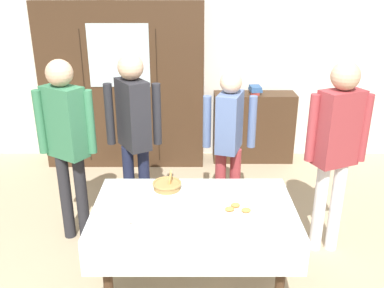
% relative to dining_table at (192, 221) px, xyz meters
% --- Properties ---
extents(ground_plane, '(12.00, 12.00, 0.00)m').
position_rel_dining_table_xyz_m(ground_plane, '(0.00, 0.23, -0.64)').
color(ground_plane, tan).
rests_on(ground_plane, ground).
extents(back_wall, '(6.40, 0.10, 2.70)m').
position_rel_dining_table_xyz_m(back_wall, '(0.00, 2.88, 0.71)').
color(back_wall, silver).
rests_on(back_wall, ground).
extents(dining_table, '(1.53, 0.94, 0.75)m').
position_rel_dining_table_xyz_m(dining_table, '(0.00, 0.00, 0.00)').
color(dining_table, '#3D2819').
rests_on(dining_table, ground).
extents(wall_cabinet, '(2.06, 0.46, 2.12)m').
position_rel_dining_table_xyz_m(wall_cabinet, '(-0.90, 2.59, 0.42)').
color(wall_cabinet, '#3D2819').
rests_on(wall_cabinet, ground).
extents(bookshelf_low, '(1.07, 0.35, 0.94)m').
position_rel_dining_table_xyz_m(bookshelf_low, '(0.82, 2.64, -0.17)').
color(bookshelf_low, '#3D2819').
rests_on(bookshelf_low, ground).
extents(book_stack, '(0.16, 0.23, 0.10)m').
position_rel_dining_table_xyz_m(book_stack, '(0.82, 2.64, 0.35)').
color(book_stack, '#99332D').
rests_on(book_stack, bookshelf_low).
extents(tea_cup_far_right, '(0.13, 0.13, 0.06)m').
position_rel_dining_table_xyz_m(tea_cup_far_right, '(-0.07, -0.17, 0.14)').
color(tea_cup_far_right, white).
rests_on(tea_cup_far_right, dining_table).
extents(tea_cup_front_edge, '(0.13, 0.13, 0.06)m').
position_rel_dining_table_xyz_m(tea_cup_front_edge, '(0.50, -0.27, 0.14)').
color(tea_cup_front_edge, silver).
rests_on(tea_cup_front_edge, dining_table).
extents(tea_cup_mid_right, '(0.13, 0.13, 0.06)m').
position_rel_dining_table_xyz_m(tea_cup_mid_right, '(-0.48, -0.26, 0.14)').
color(tea_cup_mid_right, white).
rests_on(tea_cup_mid_right, dining_table).
extents(bread_basket, '(0.24, 0.24, 0.16)m').
position_rel_dining_table_xyz_m(bread_basket, '(-0.22, 0.32, 0.15)').
color(bread_basket, '#9E7542').
rests_on(bread_basket, dining_table).
extents(pastry_plate, '(0.28, 0.28, 0.05)m').
position_rel_dining_table_xyz_m(pastry_plate, '(0.32, -0.06, 0.12)').
color(pastry_plate, white).
rests_on(pastry_plate, dining_table).
extents(spoon_mid_left, '(0.12, 0.02, 0.01)m').
position_rel_dining_table_xyz_m(spoon_mid_left, '(-0.04, 0.10, 0.11)').
color(spoon_mid_left, silver).
rests_on(spoon_mid_left, dining_table).
extents(spoon_mid_right, '(0.12, 0.02, 0.01)m').
position_rel_dining_table_xyz_m(spoon_mid_right, '(-0.58, 0.16, 0.11)').
color(spoon_mid_right, silver).
rests_on(spoon_mid_right, dining_table).
extents(spoon_far_right, '(0.12, 0.02, 0.01)m').
position_rel_dining_table_xyz_m(spoon_far_right, '(-0.44, 0.34, 0.11)').
color(spoon_far_right, silver).
rests_on(spoon_far_right, dining_table).
extents(person_by_cabinet, '(0.52, 0.40, 1.55)m').
position_rel_dining_table_xyz_m(person_by_cabinet, '(0.35, 1.13, 0.30)').
color(person_by_cabinet, '#933338').
rests_on(person_by_cabinet, ground).
extents(person_near_right_end, '(0.52, 0.33, 1.75)m').
position_rel_dining_table_xyz_m(person_near_right_end, '(1.21, 0.56, 0.44)').
color(person_near_right_end, silver).
rests_on(person_near_right_end, ground).
extents(person_behind_table_left, '(0.52, 0.41, 1.74)m').
position_rel_dining_table_xyz_m(person_behind_table_left, '(-0.56, 0.97, 0.43)').
color(person_behind_table_left, '#191E38').
rests_on(person_behind_table_left, ground).
extents(person_behind_table_right, '(0.52, 0.36, 1.73)m').
position_rel_dining_table_xyz_m(person_behind_table_right, '(-1.13, 0.76, 0.42)').
color(person_behind_table_right, '#232328').
rests_on(person_behind_table_right, ground).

